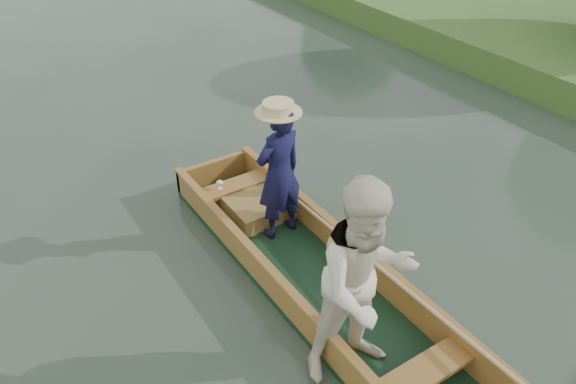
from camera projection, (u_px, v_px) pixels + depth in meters
ground at (318, 288)px, 6.21m from camera, size 120.00×120.00×0.00m
punt at (327, 255)px, 5.51m from camera, size 1.45×5.16×2.11m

